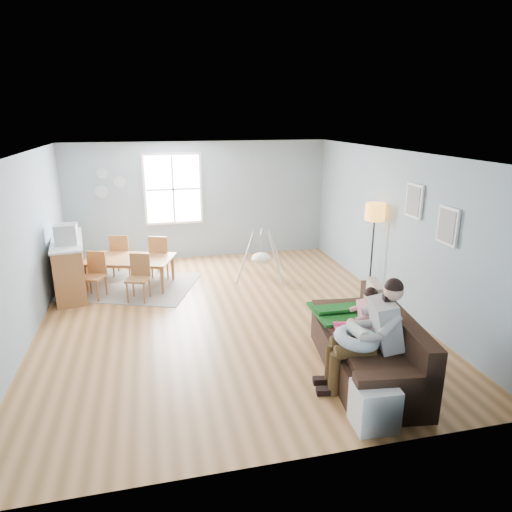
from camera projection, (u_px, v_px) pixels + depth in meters
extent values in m
cube|color=#916033|center=(226.00, 318.00, 7.74)|extent=(8.40, 9.40, 0.08)
cube|color=silver|center=(222.00, 133.00, 6.84)|extent=(8.40, 9.40, 0.60)
cube|color=#8DAAB8|center=(195.00, 193.00, 11.66)|extent=(8.40, 0.08, 3.90)
cube|color=#8DAAB8|center=(341.00, 417.00, 2.99)|extent=(8.40, 0.08, 3.90)
cube|color=#8DAAB8|center=(452.00, 225.00, 8.24)|extent=(0.08, 9.40, 3.90)
cube|color=white|center=(173.00, 189.00, 10.34)|extent=(1.32, 0.06, 1.62)
cube|color=white|center=(173.00, 189.00, 10.31)|extent=(1.20, 0.02, 1.50)
cube|color=white|center=(173.00, 189.00, 10.30)|extent=(1.20, 0.03, 0.04)
cube|color=white|center=(173.00, 189.00, 10.30)|extent=(0.04, 0.03, 1.50)
cube|color=white|center=(448.00, 226.00, 6.46)|extent=(0.04, 0.44, 0.54)
cube|color=slate|center=(446.00, 226.00, 6.46)|extent=(0.01, 0.36, 0.46)
cube|color=white|center=(414.00, 201.00, 7.24)|extent=(0.04, 0.44, 0.54)
cube|color=slate|center=(413.00, 201.00, 7.24)|extent=(0.01, 0.36, 0.46)
cylinder|color=#879CA3|center=(102.00, 173.00, 9.89)|extent=(0.24, 0.02, 0.24)
cylinder|color=#879CA3|center=(120.00, 182.00, 10.03)|extent=(0.26, 0.02, 0.26)
cylinder|color=#879CA3|center=(102.00, 192.00, 10.00)|extent=(0.28, 0.02, 0.28)
cube|color=black|center=(365.00, 358.00, 5.94)|extent=(1.22, 2.30, 0.44)
cube|color=black|center=(395.00, 326.00, 5.84)|extent=(0.49, 2.21, 0.45)
cube|color=black|center=(397.00, 380.00, 4.90)|extent=(0.96, 0.33, 0.17)
cube|color=black|center=(345.00, 306.00, 6.79)|extent=(0.96, 0.33, 0.17)
cube|color=#13561B|center=(349.00, 311.00, 6.53)|extent=(1.01, 0.83, 0.04)
cube|color=tan|center=(375.00, 300.00, 6.34)|extent=(0.25, 0.52, 0.50)
cube|color=#969598|center=(385.00, 324.00, 5.45)|extent=(0.44, 0.52, 0.63)
sphere|color=#E5A58C|center=(394.00, 291.00, 5.33)|extent=(0.23, 0.23, 0.23)
sphere|color=black|center=(394.00, 287.00, 5.32)|extent=(0.22, 0.22, 0.22)
cylinder|color=#342413|center=(355.00, 352.00, 5.41)|extent=(0.51, 0.25, 0.17)
cylinder|color=#342413|center=(350.00, 343.00, 5.63)|extent=(0.51, 0.25, 0.17)
cylinder|color=#342413|center=(335.00, 374.00, 5.48)|extent=(0.14, 0.14, 0.54)
cylinder|color=#342413|center=(330.00, 364.00, 5.70)|extent=(0.14, 0.14, 0.54)
cube|color=black|center=(327.00, 391.00, 5.54)|extent=(0.27, 0.15, 0.08)
cube|color=black|center=(323.00, 381.00, 5.76)|extent=(0.27, 0.15, 0.08)
torus|color=silver|center=(357.00, 338.00, 5.48)|extent=(0.67, 0.66, 0.23)
cylinder|color=silver|center=(357.00, 331.00, 5.45)|extent=(0.17, 0.33, 0.14)
sphere|color=#E5A58C|center=(351.00, 323.00, 5.61)|extent=(0.12, 0.12, 0.12)
cube|color=white|center=(367.00, 315.00, 5.98)|extent=(0.30, 0.32, 0.39)
sphere|color=#E5A58C|center=(371.00, 296.00, 5.90)|extent=(0.18, 0.18, 0.18)
sphere|color=black|center=(371.00, 294.00, 5.89)|extent=(0.18, 0.18, 0.18)
cylinder|color=#ED3A75|center=(348.00, 330.00, 5.95)|extent=(0.34, 0.16, 0.10)
cylinder|color=#ED3A75|center=(345.00, 325.00, 6.10)|extent=(0.34, 0.16, 0.10)
cylinder|color=#ED3A75|center=(336.00, 343.00, 6.00)|extent=(0.08, 0.08, 0.32)
cylinder|color=#ED3A75|center=(333.00, 337.00, 6.15)|extent=(0.08, 0.08, 0.32)
cylinder|color=black|center=(369.00, 293.00, 8.65)|extent=(0.31, 0.31, 0.03)
cylinder|color=black|center=(372.00, 256.00, 8.43)|extent=(0.03, 0.03, 1.54)
cylinder|color=#FF9B35|center=(375.00, 212.00, 8.18)|extent=(0.35, 0.35, 0.31)
cube|color=silver|center=(374.00, 406.00, 4.91)|extent=(0.48, 0.43, 0.50)
cube|color=black|center=(357.00, 408.00, 4.88)|extent=(0.05, 0.34, 0.40)
cube|color=gray|center=(131.00, 286.00, 9.05)|extent=(2.88, 2.55, 0.01)
imported|color=olive|center=(130.00, 273.00, 8.96)|extent=(1.86, 1.39, 0.58)
cube|color=#955933|center=(93.00, 277.00, 8.35)|extent=(0.51, 0.51, 0.04)
cube|color=#955933|center=(97.00, 262.00, 8.44)|extent=(0.35, 0.18, 0.42)
cylinder|color=#955933|center=(82.00, 290.00, 8.29)|extent=(0.04, 0.04, 0.42)
cylinder|color=#955933|center=(98.00, 291.00, 8.23)|extent=(0.04, 0.04, 0.42)
cylinder|color=#955933|center=(91.00, 284.00, 8.58)|extent=(0.04, 0.04, 0.42)
cylinder|color=#955933|center=(106.00, 285.00, 8.53)|extent=(0.04, 0.04, 0.42)
cube|color=#955933|center=(138.00, 279.00, 8.24)|extent=(0.48, 0.48, 0.04)
cube|color=#955933|center=(140.00, 264.00, 8.34)|extent=(0.36, 0.15, 0.42)
cylinder|color=#955933|center=(127.00, 293.00, 8.17)|extent=(0.04, 0.04, 0.41)
cylinder|color=#955933|center=(144.00, 293.00, 8.14)|extent=(0.04, 0.04, 0.41)
cylinder|color=#955933|center=(133.00, 287.00, 8.46)|extent=(0.04, 0.04, 0.41)
cylinder|color=#955933|center=(150.00, 287.00, 8.44)|extent=(0.04, 0.04, 0.41)
cube|color=#955933|center=(123.00, 255.00, 9.61)|extent=(0.49, 0.49, 0.04)
cube|color=#955933|center=(119.00, 246.00, 9.36)|extent=(0.39, 0.13, 0.45)
cylinder|color=#955933|center=(133.00, 262.00, 9.83)|extent=(0.04, 0.04, 0.44)
cylinder|color=#955933|center=(118.00, 262.00, 9.83)|extent=(0.04, 0.04, 0.44)
cylinder|color=#955933|center=(129.00, 267.00, 9.52)|extent=(0.04, 0.04, 0.44)
cylinder|color=#955933|center=(113.00, 267.00, 9.52)|extent=(0.04, 0.04, 0.44)
cube|color=#955933|center=(162.00, 256.00, 9.50)|extent=(0.54, 0.54, 0.04)
cube|color=#955933|center=(158.00, 247.00, 9.25)|extent=(0.38, 0.19, 0.45)
cylinder|color=#955933|center=(173.00, 264.00, 9.70)|extent=(0.04, 0.04, 0.44)
cylinder|color=#955933|center=(158.00, 263.00, 9.75)|extent=(0.04, 0.04, 0.44)
cylinder|color=#955933|center=(168.00, 269.00, 9.38)|extent=(0.04, 0.04, 0.44)
cylinder|color=#955933|center=(152.00, 268.00, 9.43)|extent=(0.04, 0.04, 0.44)
cube|color=olive|center=(70.00, 266.00, 8.69)|extent=(0.75, 1.87, 1.01)
cube|color=silver|center=(67.00, 240.00, 8.54)|extent=(0.79, 1.91, 0.04)
cube|color=#B0B0B5|center=(66.00, 234.00, 8.17)|extent=(0.39, 0.37, 0.36)
cube|color=black|center=(55.00, 235.00, 8.12)|extent=(0.03, 0.29, 0.25)
cylinder|color=#B0B0B5|center=(261.00, 232.00, 9.24)|extent=(0.20, 0.55, 0.04)
ellipsoid|color=silver|center=(261.00, 259.00, 9.40)|extent=(0.40, 0.40, 0.25)
cylinder|color=#B0B0B5|center=(261.00, 246.00, 9.32)|extent=(0.01, 0.01, 0.45)
cylinder|color=#B0B0B5|center=(245.00, 259.00, 9.10)|extent=(0.43, 0.26, 0.98)
cylinder|color=#B0B0B5|center=(276.00, 260.00, 9.06)|extent=(0.24, 0.44, 0.98)
cylinder|color=#B0B0B5|center=(247.00, 250.00, 9.69)|extent=(0.24, 0.44, 0.98)
cylinder|color=#B0B0B5|center=(277.00, 251.00, 9.66)|extent=(0.43, 0.26, 0.98)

